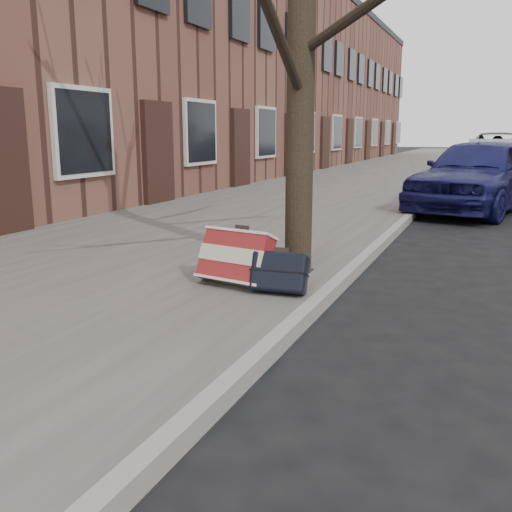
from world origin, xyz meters
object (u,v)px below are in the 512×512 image
at_px(suitcase_navy, 279,272).
at_px(car_near_mid, 491,161).
at_px(car_near_front, 480,174).
at_px(suitcase_red, 236,258).

relative_size(suitcase_navy, car_near_mid, 0.12).
xyz_separation_m(suitcase_navy, car_near_mid, (1.53, 14.32, 0.34)).
height_order(suitcase_navy, car_near_front, car_near_front).
relative_size(car_near_front, car_near_mid, 1.06).
bearing_deg(car_near_mid, suitcase_navy, -97.93).
distance_m(suitcase_red, car_near_mid, 14.36).
bearing_deg(suitcase_red, car_near_mid, 92.99).
xyz_separation_m(suitcase_red, car_near_front, (1.85, 7.12, 0.34)).
bearing_deg(suitcase_navy, suitcase_red, 163.33).
height_order(suitcase_red, car_near_mid, car_near_mid).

